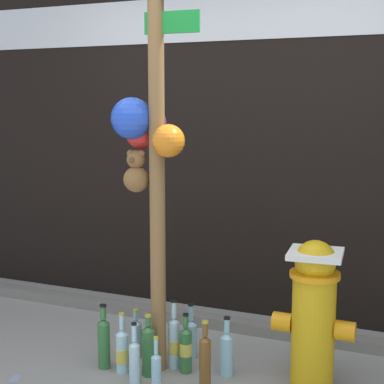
% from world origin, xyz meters
% --- Properties ---
extents(building_wall, '(10.00, 0.21, 3.97)m').
position_xyz_m(building_wall, '(-0.00, 1.70, 1.98)').
color(building_wall, black).
rests_on(building_wall, ground_plane).
extents(curb_strip, '(8.00, 0.12, 0.08)m').
position_xyz_m(curb_strip, '(0.00, 1.24, 0.04)').
color(curb_strip, slate).
rests_on(curb_strip, ground_plane).
extents(memorial_post, '(0.53, 0.39, 2.53)m').
position_xyz_m(memorial_post, '(-0.18, 0.51, 1.54)').
color(memorial_post, olive).
rests_on(memorial_post, ground_plane).
extents(fire_hydrant, '(0.46, 0.31, 0.85)m').
position_xyz_m(fire_hydrant, '(0.77, 0.64, 0.44)').
color(fire_hydrant, gold).
rests_on(fire_hydrant, ground_plane).
extents(bottle_0, '(0.07, 0.07, 0.36)m').
position_xyz_m(bottle_0, '(0.04, 0.51, 0.15)').
color(bottle_0, '#337038').
rests_on(bottle_0, ground_plane).
extents(bottle_1, '(0.07, 0.07, 0.31)m').
position_xyz_m(bottle_1, '(-0.33, 0.59, 0.13)').
color(bottle_1, '#93CCE0').
rests_on(bottle_1, ground_plane).
extents(bottle_2, '(0.08, 0.08, 0.37)m').
position_xyz_m(bottle_2, '(-0.31, 0.37, 0.13)').
color(bottle_2, '#B2DBEA').
rests_on(bottle_2, ground_plane).
extents(bottle_3, '(0.08, 0.08, 0.35)m').
position_xyz_m(bottle_3, '(-0.01, 0.73, 0.13)').
color(bottle_3, '#93CCE0').
rests_on(bottle_3, ground_plane).
extents(bottle_4, '(0.08, 0.08, 0.36)m').
position_xyz_m(bottle_4, '(0.28, 0.57, 0.14)').
color(bottle_4, '#93CCE0').
rests_on(bottle_4, ground_plane).
extents(bottle_5, '(0.08, 0.08, 0.37)m').
position_xyz_m(bottle_5, '(-0.15, 0.39, 0.16)').
color(bottle_5, '#337038').
rests_on(bottle_5, ground_plane).
extents(bottle_6, '(0.06, 0.06, 0.31)m').
position_xyz_m(bottle_6, '(-0.03, 0.26, 0.12)').
color(bottle_6, '#93CCE0').
rests_on(bottle_6, ground_plane).
extents(bottle_7, '(0.06, 0.06, 0.31)m').
position_xyz_m(bottle_7, '(-0.22, 0.63, 0.13)').
color(bottle_7, brown).
rests_on(bottle_7, ground_plane).
extents(bottle_8, '(0.06, 0.06, 0.37)m').
position_xyz_m(bottle_8, '(-0.17, 0.27, 0.14)').
color(bottle_8, '#B2DBEA').
rests_on(bottle_8, ground_plane).
extents(bottle_9, '(0.07, 0.07, 0.40)m').
position_xyz_m(bottle_9, '(0.23, 0.36, 0.17)').
color(bottle_9, brown).
rests_on(bottle_9, ground_plane).
extents(bottle_10, '(0.07, 0.07, 0.43)m').
position_xyz_m(bottle_10, '(-0.05, 0.54, 0.17)').
color(bottle_10, '#B2DBEA').
rests_on(bottle_10, ground_plane).
extents(bottle_11, '(0.07, 0.07, 0.40)m').
position_xyz_m(bottle_11, '(-0.44, 0.38, 0.17)').
color(bottle_11, '#337038').
rests_on(bottle_11, ground_plane).
extents(litter_2, '(0.08, 0.10, 0.01)m').
position_xyz_m(litter_2, '(-0.85, 0.05, 0.00)').
color(litter_2, '#8C99B2').
rests_on(litter_2, ground_plane).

